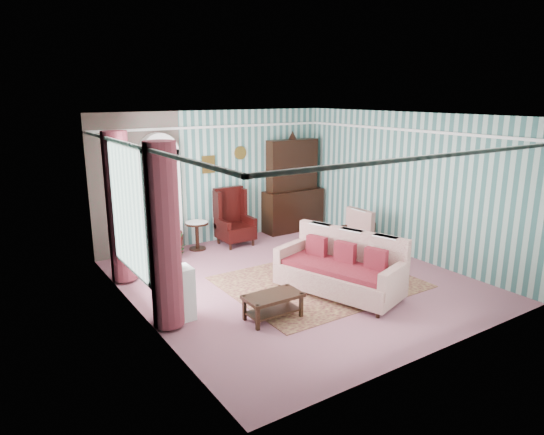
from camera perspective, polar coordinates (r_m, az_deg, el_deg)
floor at (r=8.75m, az=2.73°, el=-7.41°), size 6.00×6.00×0.00m
room_shell at (r=8.02m, az=-1.43°, el=5.49°), size 5.53×6.02×2.91m
bookcase at (r=10.23m, az=-12.84°, el=2.03°), size 0.80×0.28×2.24m
dresser_hutch at (r=11.63m, az=2.52°, el=4.13°), size 1.50×0.56×2.36m
wingback_left at (r=9.91m, az=-13.23°, el=-1.34°), size 0.76×0.80×1.25m
wingback_right at (r=10.61m, az=-4.35°, el=0.03°), size 0.76×0.80×1.25m
seated_woman at (r=9.92m, az=-13.22°, el=-1.54°), size 0.44×0.40×1.18m
round_side_table at (r=10.46m, az=-8.80°, el=-2.16°), size 0.50×0.50×0.60m
nest_table at (r=10.83m, az=10.57°, el=-1.82°), size 0.45×0.38×0.54m
plant_stand at (r=7.28m, az=-11.46°, el=-8.93°), size 0.55×0.35×0.80m
rug at (r=8.70m, az=5.52°, el=-7.56°), size 3.20×2.60×0.01m
sofa at (r=8.06m, az=7.89°, el=-5.43°), size 1.57×2.29×1.07m
floral_armchair at (r=9.96m, az=9.07°, el=-2.07°), size 0.86×0.82×0.91m
coffee_table at (r=7.28m, az=0.11°, el=-10.44°), size 0.86×0.48×0.38m
potted_plant_a at (r=6.97m, az=-11.64°, el=-4.70°), size 0.43×0.40×0.40m
potted_plant_b at (r=7.13m, az=-11.32°, el=-3.80°), size 0.33×0.29×0.51m
potted_plant_c at (r=7.10m, az=-12.62°, el=-4.49°), size 0.28×0.28×0.38m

